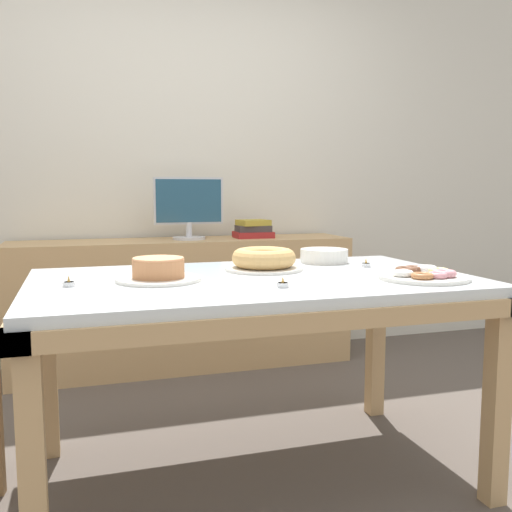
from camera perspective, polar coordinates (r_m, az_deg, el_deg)
ground_plane at (r=2.35m, az=-0.24°, el=-21.17°), size 12.00×12.00×0.00m
wall_back at (r=3.80m, az=-8.18°, el=9.67°), size 8.00×0.10×2.60m
dining_table at (r=2.12m, az=-0.25°, el=-4.55°), size 1.63×0.97×0.78m
sideboard at (r=3.57m, az=-7.17°, el=-4.71°), size 2.06×0.44×0.79m
computer_monitor at (r=3.50m, az=-6.74°, el=4.75°), size 0.42×0.20×0.38m
book_stack at (r=3.61m, az=-0.28°, el=2.67°), size 0.24×0.18×0.11m
cake_chocolate_round at (r=2.04m, az=-9.73°, el=-1.51°), size 0.30×0.30×0.08m
cake_golden_bundt at (r=2.28m, az=0.79°, el=-0.39°), size 0.31×0.31×0.09m
pastry_platter at (r=2.14m, az=16.43°, el=-1.83°), size 0.32×0.32×0.04m
plate_stack at (r=2.53m, az=6.82°, el=0.03°), size 0.21×0.21×0.06m
tealight_near_front at (r=2.25m, az=-10.67°, el=-1.38°), size 0.04×0.04×0.04m
tealight_right_edge at (r=1.99m, az=-18.21°, el=-2.63°), size 0.04×0.04×0.04m
tealight_left_edge at (r=2.42m, az=-8.86°, el=-0.77°), size 0.04×0.04×0.04m
tealight_near_cakes at (r=2.41m, az=10.94°, el=-0.84°), size 0.04×0.04×0.04m
tealight_centre at (r=1.88m, az=2.70°, el=-2.85°), size 0.04×0.04×0.04m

